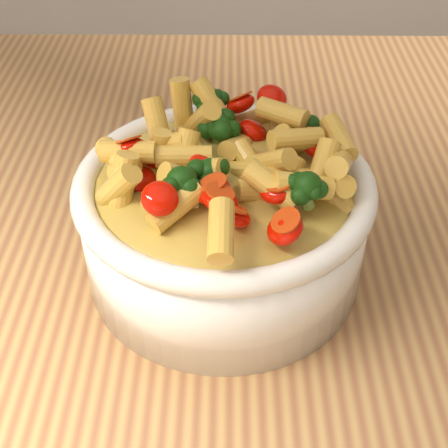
{
  "coord_description": "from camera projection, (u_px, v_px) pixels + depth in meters",
  "views": [
    {
      "loc": [
        0.08,
        -0.41,
        1.25
      ],
      "look_at": [
        0.07,
        -0.05,
        0.95
      ],
      "focal_mm": 50.0,
      "sensor_mm": 36.0,
      "label": 1
    }
  ],
  "objects": [
    {
      "name": "table",
      "position": [
        149.0,
        304.0,
        0.61
      ],
      "size": [
        1.2,
        0.8,
        0.9
      ],
      "color": "tan",
      "rests_on": "ground"
    },
    {
      "name": "pasta_salad",
      "position": [
        224.0,
        159.0,
        0.43
      ],
      "size": [
        0.17,
        0.17,
        0.04
      ],
      "color": "#FFCB50",
      "rests_on": "serving_bowl"
    },
    {
      "name": "serving_bowl",
      "position": [
        224.0,
        223.0,
        0.47
      ],
      "size": [
        0.22,
        0.22,
        0.09
      ],
      "color": "white",
      "rests_on": "table"
    }
  ]
}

